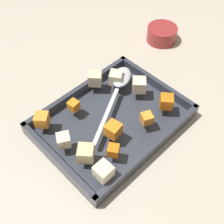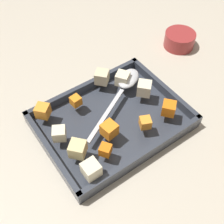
{
  "view_description": "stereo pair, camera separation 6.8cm",
  "coord_description": "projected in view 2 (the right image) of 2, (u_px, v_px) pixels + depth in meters",
  "views": [
    {
      "loc": [
        -0.32,
        -0.31,
        0.58
      ],
      "look_at": [
        -0.02,
        -0.0,
        0.05
      ],
      "focal_mm": 46.46,
      "sensor_mm": 36.0,
      "label": 1
    },
    {
      "loc": [
        -0.27,
        -0.35,
        0.58
      ],
      "look_at": [
        -0.02,
        -0.0,
        0.05
      ],
      "focal_mm": 46.46,
      "sensor_mm": 36.0,
      "label": 2
    }
  ],
  "objects": [
    {
      "name": "potato_chunk_corner_se",
      "position": [
        102.0,
        77.0,
        0.75
      ],
      "size": [
        0.05,
        0.05,
        0.03
      ],
      "primitive_type": "cube",
      "rotation": [
        0.0,
        0.0,
        2.3
      ],
      "color": "beige",
      "rests_on": "baking_dish"
    },
    {
      "name": "baking_dish",
      "position": [
        112.0,
        122.0,
        0.72
      ],
      "size": [
        0.35,
        0.26,
        0.04
      ],
      "color": "#333842",
      "rests_on": "ground_plane"
    },
    {
      "name": "small_prep_bowl",
      "position": [
        179.0,
        40.0,
        0.9
      ],
      "size": [
        0.09,
        0.09,
        0.05
      ],
      "primitive_type": "cylinder",
      "color": "maroon",
      "rests_on": "ground_plane"
    },
    {
      "name": "ground_plane",
      "position": [
        118.0,
        121.0,
        0.73
      ],
      "size": [
        4.0,
        4.0,
        0.0
      ],
      "primitive_type": "plane",
      "color": "#BCB29E"
    },
    {
      "name": "potato_chunk_near_left",
      "position": [
        91.0,
        169.0,
        0.58
      ],
      "size": [
        0.03,
        0.03,
        0.03
      ],
      "primitive_type": "cube",
      "rotation": [
        0.0,
        0.0,
        1.58
      ],
      "color": "beige",
      "rests_on": "baking_dish"
    },
    {
      "name": "potato_chunk_far_left",
      "position": [
        78.0,
        149.0,
        0.61
      ],
      "size": [
        0.05,
        0.05,
        0.03
      ],
      "primitive_type": "cube",
      "rotation": [
        0.0,
        0.0,
        3.87
      ],
      "color": "#E0CC89",
      "rests_on": "baking_dish"
    },
    {
      "name": "potato_chunk_rim_edge",
      "position": [
        122.0,
        79.0,
        0.75
      ],
      "size": [
        0.04,
        0.04,
        0.03
      ],
      "primitive_type": "cube",
      "rotation": [
        0.0,
        0.0,
        5.31
      ],
      "color": "beige",
      "rests_on": "baking_dish"
    },
    {
      "name": "carrot_chunk_corner_sw",
      "position": [
        105.0,
        150.0,
        0.62
      ],
      "size": [
        0.03,
        0.03,
        0.02
      ],
      "primitive_type": "cube",
      "rotation": [
        0.0,
        0.0,
        0.6
      ],
      "color": "orange",
      "rests_on": "baking_dish"
    },
    {
      "name": "serving_spoon",
      "position": [
        126.0,
        82.0,
        0.75
      ],
      "size": [
        0.24,
        0.15,
        0.02
      ],
      "rotation": [
        0.0,
        0.0,
        3.63
      ],
      "color": "silver",
      "rests_on": "baking_dish"
    },
    {
      "name": "carrot_chunk_corner_nw",
      "position": [
        76.0,
        101.0,
        0.71
      ],
      "size": [
        0.03,
        0.03,
        0.02
      ],
      "primitive_type": "cube",
      "rotation": [
        0.0,
        0.0,
        1.67
      ],
      "color": "orange",
      "rests_on": "baking_dish"
    },
    {
      "name": "carrot_chunk_far_right",
      "position": [
        169.0,
        108.0,
        0.69
      ],
      "size": [
        0.04,
        0.04,
        0.03
      ],
      "primitive_type": "cube",
      "rotation": [
        0.0,
        0.0,
        5.41
      ],
      "color": "orange",
      "rests_on": "baking_dish"
    },
    {
      "name": "potato_chunk_mid_left",
      "position": [
        144.0,
        88.0,
        0.72
      ],
      "size": [
        0.05,
        0.05,
        0.03
      ],
      "primitive_type": "cube",
      "rotation": [
        0.0,
        0.0,
        3.9
      ],
      "color": "beige",
      "rests_on": "baking_dish"
    },
    {
      "name": "carrot_chunk_under_handle",
      "position": [
        145.0,
        123.0,
        0.66
      ],
      "size": [
        0.03,
        0.03,
        0.02
      ],
      "primitive_type": "cube",
      "rotation": [
        0.0,
        0.0,
        1.14
      ],
      "color": "orange",
      "rests_on": "baking_dish"
    },
    {
      "name": "carrot_chunk_center",
      "position": [
        109.0,
        129.0,
        0.65
      ],
      "size": [
        0.04,
        0.04,
        0.03
      ],
      "primitive_type": "cube",
      "rotation": [
        0.0,
        0.0,
        4.87
      ],
      "color": "orange",
      "rests_on": "baking_dish"
    },
    {
      "name": "potato_chunk_near_spoon",
      "position": [
        59.0,
        134.0,
        0.64
      ],
      "size": [
        0.04,
        0.04,
        0.03
      ],
      "primitive_type": "cube",
      "rotation": [
        0.0,
        0.0,
        2.62
      ],
      "color": "beige",
      "rests_on": "baking_dish"
    },
    {
      "name": "carrot_chunk_back_center",
      "position": [
        43.0,
        111.0,
        0.68
      ],
      "size": [
        0.04,
        0.04,
        0.03
      ],
      "primitive_type": "cube",
      "rotation": [
        0.0,
        0.0,
        2.3
      ],
      "color": "orange",
      "rests_on": "baking_dish"
    }
  ]
}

